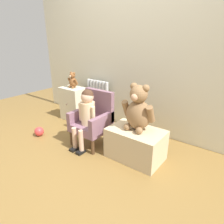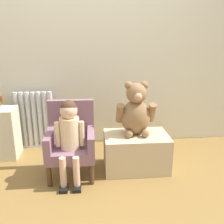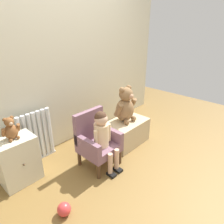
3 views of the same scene
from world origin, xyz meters
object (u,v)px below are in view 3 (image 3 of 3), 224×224
object	(u,v)px
radiator	(37,137)
large_teddy_bear	(125,106)
child_figure	(103,133)
small_teddy_bear	(11,129)
small_dresser	(18,161)
toy_ball	(64,209)
child_armchair	(96,140)
low_bench	(127,132)

from	to	relation	value
radiator	large_teddy_bear	world-z (taller)	large_teddy_bear
child_figure	small_teddy_bear	distance (m)	0.95
small_dresser	toy_ball	world-z (taller)	small_dresser
child_armchair	low_bench	size ratio (longest dim) A/B	1.12
small_dresser	small_teddy_bear	xyz separation A→B (m)	(0.00, 0.01, 0.37)
large_teddy_bear	small_teddy_bear	world-z (taller)	large_teddy_bear
low_bench	child_figure	bearing A→B (deg)	-167.40
radiator	low_bench	xyz separation A→B (m)	(1.06, -0.58, -0.15)
radiator	child_figure	xyz separation A→B (m)	(0.45, -0.71, 0.15)
radiator	small_teddy_bear	distance (m)	0.50
small_dresser	toy_ball	bearing A→B (deg)	-84.81
small_dresser	child_armchair	bearing A→B (deg)	-26.10
large_teddy_bear	low_bench	bearing A→B (deg)	-79.53
child_figure	low_bench	distance (m)	0.69
small_dresser	child_armchair	size ratio (longest dim) A/B	0.79
low_bench	small_dresser	bearing A→B (deg)	165.50
radiator	toy_ball	world-z (taller)	radiator
small_dresser	low_bench	xyz separation A→B (m)	(1.40, -0.36, -0.09)
child_armchair	toy_ball	bearing A→B (deg)	-155.40
small_dresser	child_figure	distance (m)	0.95
small_dresser	toy_ball	size ratio (longest dim) A/B	4.20
small_teddy_bear	toy_ball	size ratio (longest dim) A/B	1.94
radiator	child_armchair	world-z (taller)	child_armchair
low_bench	toy_ball	bearing A→B (deg)	-165.06
low_bench	large_teddy_bear	bearing A→B (deg)	100.47
small_dresser	toy_ball	distance (m)	0.75
small_dresser	child_figure	size ratio (longest dim) A/B	0.73
child_armchair	small_teddy_bear	distance (m)	0.93
small_dresser	large_teddy_bear	size ratio (longest dim) A/B	1.05
radiator	child_armchair	distance (m)	0.75
child_armchair	toy_ball	xyz separation A→B (m)	(-0.72, -0.33, -0.26)
radiator	child_figure	world-z (taller)	child_figure
child_figure	small_teddy_bear	bearing A→B (deg)	146.89
radiator	large_teddy_bear	size ratio (longest dim) A/B	1.29
child_armchair	low_bench	world-z (taller)	child_armchair
small_teddy_bear	child_armchair	bearing A→B (deg)	-27.01
small_dresser	child_armchair	xyz separation A→B (m)	(0.79, -0.39, 0.06)
large_teddy_bear	small_dresser	bearing A→B (deg)	166.66
radiator	child_armchair	bearing A→B (deg)	-53.21
child_armchair	large_teddy_bear	xyz separation A→B (m)	(0.60, 0.06, 0.24)
child_armchair	low_bench	distance (m)	0.63
radiator	small_dresser	size ratio (longest dim) A/B	1.23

